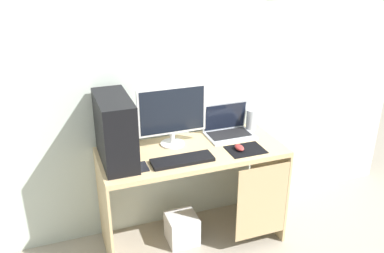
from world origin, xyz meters
TOP-DOWN VIEW (x-y plane):
  - ground_plane at (0.00, 0.00)m, footprint 8.00×8.00m
  - wall_back at (0.00, 0.32)m, footprint 4.00×0.05m
  - desk at (0.02, -0.01)m, footprint 1.31×0.57m
  - pc_tower at (-0.52, 0.02)m, footprint 0.21×0.48m
  - monitor at (-0.10, 0.12)m, footprint 0.50×0.17m
  - laptop at (0.35, 0.15)m, footprint 0.35×0.25m
  - speaker at (0.55, 0.17)m, footprint 0.08×0.08m
  - keyboard at (-0.12, -0.14)m, footprint 0.42×0.14m
  - mousepad at (0.35, -0.13)m, footprint 0.26×0.20m
  - mouse_left at (0.31, -0.12)m, footprint 0.06×0.10m
  - cell_phone at (-0.39, -0.13)m, footprint 0.07×0.13m
  - subwoofer at (-0.08, -0.00)m, footprint 0.22×0.22m

SIDE VIEW (x-z plane):
  - ground_plane at x=0.00m, z-range 0.00..0.00m
  - subwoofer at x=-0.08m, z-range 0.00..0.22m
  - desk at x=0.02m, z-range 0.22..0.98m
  - mousepad at x=0.35m, z-range 0.77..0.77m
  - cell_phone at x=-0.39m, z-range 0.77..0.78m
  - keyboard at x=-0.12m, z-range 0.77..0.79m
  - mouse_left at x=0.31m, z-range 0.77..0.81m
  - laptop at x=0.35m, z-range 0.69..0.94m
  - speaker at x=0.55m, z-range 0.77..0.93m
  - pc_tower at x=-0.52m, z-range 0.77..1.22m
  - monitor at x=-0.10m, z-range 0.78..1.22m
  - wall_back at x=0.00m, z-range 0.00..2.60m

